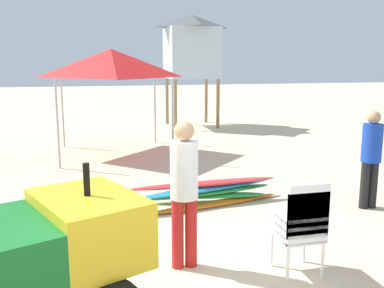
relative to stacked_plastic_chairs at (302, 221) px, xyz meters
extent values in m
cube|color=gold|center=(-2.29, -0.25, 0.25)|extent=(1.16, 1.32, 0.60)
cylinder|color=black|center=(-2.29, -0.25, 0.70)|extent=(0.08, 0.08, 0.30)
cylinder|color=black|center=(-2.55, 0.23, -0.35)|extent=(0.62, 0.40, 0.60)
cube|color=white|center=(0.00, 0.10, -0.21)|extent=(0.48, 0.48, 0.04)
cube|color=white|center=(0.00, -0.12, -0.01)|extent=(0.48, 0.04, 0.40)
cube|color=white|center=(0.00, 0.10, -0.12)|extent=(0.48, 0.48, 0.04)
cube|color=white|center=(0.00, -0.12, 0.08)|extent=(0.48, 0.04, 0.40)
cube|color=white|center=(0.00, 0.10, -0.03)|extent=(0.48, 0.48, 0.04)
cube|color=white|center=(0.00, -0.12, 0.17)|extent=(0.48, 0.04, 0.40)
cube|color=white|center=(0.00, 0.10, 0.06)|extent=(0.48, 0.48, 0.04)
cube|color=white|center=(0.00, -0.12, 0.26)|extent=(0.48, 0.04, 0.40)
cylinder|color=white|center=(0.21, 0.31, -0.44)|extent=(0.04, 0.04, 0.42)
cylinder|color=white|center=(-0.21, 0.31, -0.44)|extent=(0.04, 0.04, 0.42)
cylinder|color=white|center=(0.21, -0.11, -0.44)|extent=(0.04, 0.04, 0.42)
cylinder|color=white|center=(-0.21, -0.11, -0.44)|extent=(0.04, 0.04, 0.42)
ellipsoid|color=orange|center=(-0.20, 2.57, -0.61)|extent=(2.37, 0.73, 0.08)
ellipsoid|color=green|center=(-0.30, 2.77, -0.53)|extent=(2.05, 0.60, 0.08)
ellipsoid|color=green|center=(-0.29, 2.71, -0.45)|extent=(2.35, 0.63, 0.08)
ellipsoid|color=#268CCC|center=(-0.34, 2.66, -0.37)|extent=(2.56, 0.86, 0.08)
ellipsoid|color=red|center=(-0.36, 2.69, -0.29)|extent=(2.60, 0.39, 0.08)
cylinder|color=red|center=(-1.29, 0.54, -0.23)|extent=(0.14, 0.14, 0.84)
cylinder|color=red|center=(-1.13, 0.54, -0.23)|extent=(0.14, 0.14, 0.84)
cylinder|color=white|center=(-1.21, 0.54, 0.52)|extent=(0.32, 0.32, 0.67)
sphere|color=tan|center=(-1.21, 0.54, 0.97)|extent=(0.23, 0.23, 0.23)
cylinder|color=black|center=(2.12, 1.86, -0.26)|extent=(0.14, 0.14, 0.78)
cylinder|color=black|center=(2.28, 1.86, -0.26)|extent=(0.14, 0.14, 0.78)
cylinder|color=#193FB2|center=(2.20, 1.86, 0.44)|extent=(0.32, 0.32, 0.62)
sphere|color=tan|center=(2.20, 1.86, 0.86)|extent=(0.21, 0.21, 0.21)
cylinder|color=#B2B2B7|center=(-2.87, 5.89, 0.34)|extent=(0.05, 0.05, 1.99)
cylinder|color=#B2B2B7|center=(-0.26, 5.89, 0.34)|extent=(0.05, 0.05, 1.99)
cylinder|color=#B2B2B7|center=(-2.87, 8.49, 0.34)|extent=(0.05, 0.05, 1.99)
cylinder|color=#B2B2B7|center=(-0.26, 8.49, 0.34)|extent=(0.05, 0.05, 1.99)
pyramid|color=red|center=(-1.57, 7.19, 1.69)|extent=(2.61, 2.61, 0.71)
cylinder|color=olive|center=(0.83, 10.79, 0.24)|extent=(0.12, 0.12, 1.77)
cylinder|color=olive|center=(2.39, 10.79, 0.24)|extent=(0.12, 0.12, 1.77)
cylinder|color=olive|center=(0.83, 12.35, 0.24)|extent=(0.12, 0.12, 1.77)
cylinder|color=olive|center=(2.39, 12.35, 0.24)|extent=(0.12, 0.12, 1.77)
cube|color=silver|center=(1.61, 11.57, 2.02)|extent=(1.80, 1.80, 1.80)
pyramid|color=#4C5156|center=(1.61, 11.57, 3.15)|extent=(1.98, 1.98, 0.45)
camera|label=1|loc=(-2.28, -4.13, 1.74)|focal=40.73mm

